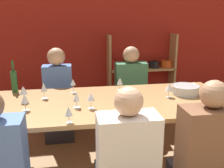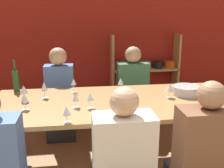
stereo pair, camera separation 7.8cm
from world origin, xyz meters
name	(u,v)px [view 2 (the right image)]	position (x,y,z in m)	size (l,w,h in m)	color
wall_back_red	(104,29)	(0.00, 3.83, 1.35)	(8.80, 0.06, 2.70)	red
shelf_unit	(144,80)	(0.71, 3.63, 0.45)	(1.20, 0.30, 1.26)	tan
dining_table	(113,107)	(-0.13, 1.70, 0.68)	(2.49, 1.10, 0.75)	#AD7F4C
mixing_bowl	(186,90)	(0.69, 1.79, 0.81)	(0.30, 0.30, 0.10)	#B7BABC
wine_bottle_green	(16,79)	(-1.19, 2.20, 0.89)	(0.07, 0.07, 0.36)	#1E4C23
wine_glass_empty_a	(121,82)	(0.01, 2.06, 0.86)	(0.07, 0.07, 0.15)	white
wine_glass_empty_b	(76,97)	(-0.51, 1.56, 0.86)	(0.07, 0.07, 0.16)	white
wine_glass_red_a	(24,98)	(-0.98, 1.56, 0.86)	(0.07, 0.07, 0.16)	white
wine_glass_red_b	(169,88)	(0.47, 1.72, 0.86)	(0.08, 0.08, 0.15)	white
wine_glass_white_a	(74,82)	(-0.53, 2.05, 0.87)	(0.06, 0.06, 0.16)	white
wine_glass_white_b	(44,87)	(-0.84, 1.88, 0.88)	(0.07, 0.07, 0.18)	white
wine_glass_white_c	(90,97)	(-0.38, 1.51, 0.86)	(0.07, 0.07, 0.15)	white
wine_glass_empty_c	(24,90)	(-1.03, 1.80, 0.88)	(0.08, 0.08, 0.17)	white
wine_glass_empty_d	(66,111)	(-0.58, 1.21, 0.85)	(0.07, 0.07, 0.14)	white
cell_phone	(192,87)	(0.88, 2.06, 0.76)	(0.13, 0.17, 0.01)	#1E2338
person_far_a	(132,100)	(0.27, 2.64, 0.43)	(0.42, 0.53, 1.19)	#2D2D38
person_far_b	(61,104)	(-0.72, 2.53, 0.45)	(0.37, 0.46, 1.20)	#2D2D38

